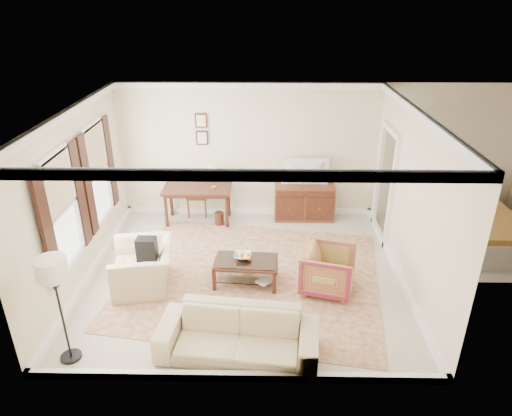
{
  "coord_description": "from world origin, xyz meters",
  "views": [
    {
      "loc": [
        0.32,
        -6.82,
        4.53
      ],
      "look_at": [
        0.2,
        0.3,
        1.15
      ],
      "focal_mm": 32.0,
      "sensor_mm": 36.0,
      "label": 1
    }
  ],
  "objects_px": {
    "writing_desk": "(197,193)",
    "sofa": "(238,329)",
    "coffee_table": "(246,265)",
    "sideboard": "(304,202)",
    "club_armchair": "(143,260)",
    "tv": "(306,164)",
    "striped_armchair": "(328,268)"
  },
  "relations": [
    {
      "from": "sideboard",
      "to": "coffee_table",
      "type": "distance_m",
      "value": 2.76
    },
    {
      "from": "sofa",
      "to": "sideboard",
      "type": "bearing_deg",
      "value": 80.3
    },
    {
      "from": "writing_desk",
      "to": "coffee_table",
      "type": "relative_size",
      "value": 1.3
    },
    {
      "from": "coffee_table",
      "to": "striped_armchair",
      "type": "height_order",
      "value": "striped_armchair"
    },
    {
      "from": "sideboard",
      "to": "coffee_table",
      "type": "bearing_deg",
      "value": -115.2
    },
    {
      "from": "sideboard",
      "to": "coffee_table",
      "type": "relative_size",
      "value": 1.16
    },
    {
      "from": "tv",
      "to": "sofa",
      "type": "bearing_deg",
      "value": 73.72
    },
    {
      "from": "sideboard",
      "to": "sofa",
      "type": "bearing_deg",
      "value": -106.2
    },
    {
      "from": "writing_desk",
      "to": "coffee_table",
      "type": "xyz_separation_m",
      "value": [
        1.12,
        -2.31,
        -0.33
      ]
    },
    {
      "from": "tv",
      "to": "club_armchair",
      "type": "height_order",
      "value": "tv"
    },
    {
      "from": "club_armchair",
      "to": "sofa",
      "type": "height_order",
      "value": "club_armchair"
    },
    {
      "from": "sideboard",
      "to": "tv",
      "type": "height_order",
      "value": "tv"
    },
    {
      "from": "writing_desk",
      "to": "striped_armchair",
      "type": "relative_size",
      "value": 1.7
    },
    {
      "from": "writing_desk",
      "to": "sideboard",
      "type": "height_order",
      "value": "sideboard"
    },
    {
      "from": "coffee_table",
      "to": "sofa",
      "type": "bearing_deg",
      "value": -91.53
    },
    {
      "from": "coffee_table",
      "to": "striped_armchair",
      "type": "bearing_deg",
      "value": -7.46
    },
    {
      "from": "sideboard",
      "to": "club_armchair",
      "type": "bearing_deg",
      "value": -137.88
    },
    {
      "from": "writing_desk",
      "to": "club_armchair",
      "type": "distance_m",
      "value": 2.5
    },
    {
      "from": "writing_desk",
      "to": "sofa",
      "type": "relative_size",
      "value": 0.66
    },
    {
      "from": "sideboard",
      "to": "writing_desk",
      "type": "bearing_deg",
      "value": -175.42
    },
    {
      "from": "coffee_table",
      "to": "sofa",
      "type": "distance_m",
      "value": 1.7
    },
    {
      "from": "club_armchair",
      "to": "sofa",
      "type": "relative_size",
      "value": 0.52
    },
    {
      "from": "sideboard",
      "to": "tv",
      "type": "distance_m",
      "value": 0.87
    },
    {
      "from": "coffee_table",
      "to": "club_armchair",
      "type": "height_order",
      "value": "club_armchair"
    },
    {
      "from": "writing_desk",
      "to": "tv",
      "type": "distance_m",
      "value": 2.37
    },
    {
      "from": "tv",
      "to": "club_armchair",
      "type": "bearing_deg",
      "value": 41.9
    },
    {
      "from": "sofa",
      "to": "coffee_table",
      "type": "bearing_deg",
      "value": 94.97
    },
    {
      "from": "writing_desk",
      "to": "coffee_table",
      "type": "distance_m",
      "value": 2.59
    },
    {
      "from": "striped_armchair",
      "to": "club_armchair",
      "type": "bearing_deg",
      "value": 103.86
    },
    {
      "from": "coffee_table",
      "to": "club_armchair",
      "type": "distance_m",
      "value": 1.72
    },
    {
      "from": "tv",
      "to": "club_armchair",
      "type": "xyz_separation_m",
      "value": [
        -2.89,
        -2.59,
        -0.77
      ]
    },
    {
      "from": "sideboard",
      "to": "striped_armchair",
      "type": "height_order",
      "value": "striped_armchair"
    }
  ]
}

